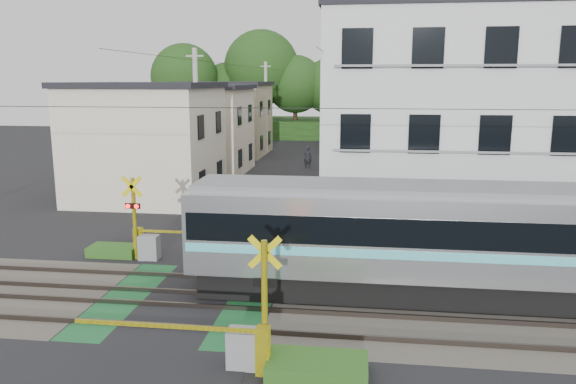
# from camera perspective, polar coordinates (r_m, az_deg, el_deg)

# --- Properties ---
(ground) EXTENTS (120.00, 120.00, 0.00)m
(ground) POSITION_cam_1_polar(r_m,az_deg,el_deg) (17.15, -10.33, -10.80)
(ground) COLOR black
(track_bed) EXTENTS (120.00, 120.00, 0.14)m
(track_bed) POSITION_cam_1_polar(r_m,az_deg,el_deg) (17.14, -10.34, -10.69)
(track_bed) COLOR #47423A
(track_bed) RESTS_ON ground
(crossing_signal_near) EXTENTS (4.74, 0.65, 3.09)m
(crossing_signal_near) POSITION_cam_1_polar(r_m,az_deg,el_deg) (13.01, -4.26, -14.65)
(crossing_signal_near) COLOR yellow
(crossing_signal_near) RESTS_ON ground
(crossing_signal_far) EXTENTS (4.74, 0.65, 3.09)m
(crossing_signal_far) POSITION_cam_1_polar(r_m,az_deg,el_deg) (21.02, -14.11, -4.75)
(crossing_signal_far) COLOR yellow
(crossing_signal_far) RESTS_ON ground
(apartment_block) EXTENTS (10.20, 8.36, 9.30)m
(apartment_block) POSITION_cam_1_polar(r_m,az_deg,el_deg) (24.89, 15.60, 6.86)
(apartment_block) COLOR silver
(apartment_block) RESTS_ON ground
(houses_row) EXTENTS (22.07, 31.35, 6.80)m
(houses_row) POSITION_cam_1_polar(r_m,az_deg,el_deg) (41.41, 0.86, 6.91)
(houses_row) COLOR beige
(houses_row) RESTS_ON ground
(tree_hill) EXTENTS (40.00, 13.67, 11.99)m
(tree_hill) POSITION_cam_1_polar(r_m,az_deg,el_deg) (63.15, 3.44, 10.56)
(tree_hill) COLOR #204216
(tree_hill) RESTS_ON ground
(catenary) EXTENTS (60.00, 5.04, 7.00)m
(catenary) POSITION_cam_1_polar(r_m,az_deg,el_deg) (15.40, 10.98, 0.98)
(catenary) COLOR #2D2D33
(catenary) RESTS_ON ground
(utility_poles) EXTENTS (7.90, 42.00, 8.00)m
(utility_poles) POSITION_cam_1_polar(r_m,az_deg,el_deg) (38.66, -1.58, 7.84)
(utility_poles) COLOR #A5A5A0
(utility_poles) RESTS_ON ground
(pedestrian) EXTENTS (0.61, 0.41, 1.64)m
(pedestrian) POSITION_cam_1_polar(r_m,az_deg,el_deg) (41.59, 2.01, 3.56)
(pedestrian) COLOR black
(pedestrian) RESTS_ON ground
(weed_patches) EXTENTS (10.25, 8.80, 0.40)m
(weed_patches) POSITION_cam_1_polar(r_m,az_deg,el_deg) (16.57, -4.55, -10.77)
(weed_patches) COLOR #2D5E1E
(weed_patches) RESTS_ON ground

